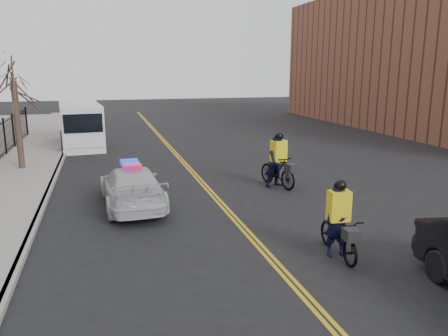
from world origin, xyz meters
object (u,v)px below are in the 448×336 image
Objects in this scene: police_cruiser at (132,186)px; cyclist_near at (338,230)px; cyclist_far at (278,166)px; cargo_van at (81,126)px.

cyclist_near reaches higher than police_cruiser.
cyclist_near is 0.91× the size of cyclist_far.
cyclist_far is (5.85, 1.01, 0.18)m from police_cruiser.
cyclist_near is at bearing 126.69° from police_cruiser.
cargo_van is at bearing 114.71° from cyclist_near.
cyclist_far is at bearing 84.85° from cyclist_near.
police_cruiser is at bearing 174.54° from cyclist_far.
cargo_van reaches higher than cyclist_near.
police_cruiser is at bearing 134.50° from cyclist_near.
cargo_van is 2.82× the size of cyclist_far.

